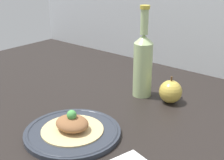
# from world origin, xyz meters

# --- Properties ---
(ground_plane) EXTENTS (1.80, 1.10, 0.04)m
(ground_plane) POSITION_xyz_m (0.00, 0.00, -0.02)
(ground_plane) COLOR black
(plate) EXTENTS (0.27, 0.27, 0.02)m
(plate) POSITION_xyz_m (0.01, -0.17, 0.01)
(plate) COLOR #2D333D
(plate) RESTS_ON ground_plane
(plated_food) EXTENTS (0.17, 0.17, 0.06)m
(plated_food) POSITION_xyz_m (0.01, -0.17, 0.03)
(plated_food) COLOR #D6BC7F
(plated_food) RESTS_ON plate
(cider_bottle) EXTENTS (0.07, 0.07, 0.31)m
(cider_bottle) POSITION_xyz_m (0.00, 0.18, 0.12)
(cider_bottle) COLOR #B7D18E
(cider_bottle) RESTS_ON ground_plane
(apple) EXTENTS (0.08, 0.08, 0.09)m
(apple) POSITION_xyz_m (0.11, 0.19, 0.04)
(apple) COLOR gold
(apple) RESTS_ON ground_plane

